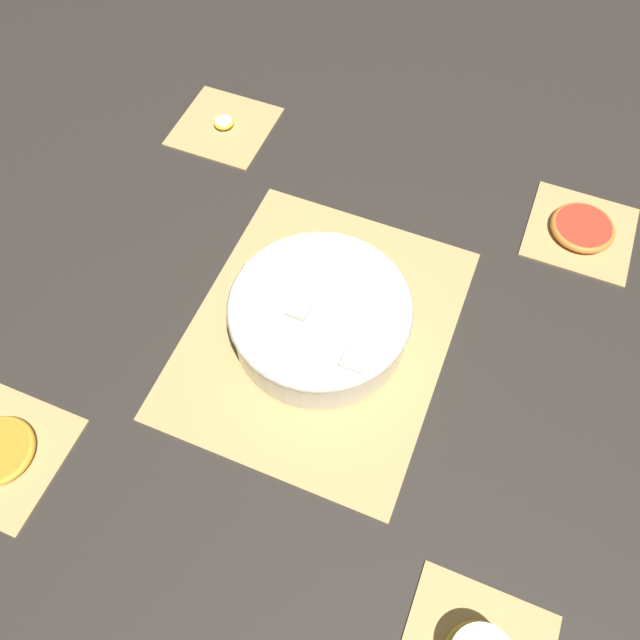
# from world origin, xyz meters

# --- Properties ---
(ground_plane) EXTENTS (6.00, 6.00, 0.00)m
(ground_plane) POSITION_xyz_m (0.00, 0.00, 0.00)
(ground_plane) COLOR #2D2823
(bamboo_mat_center) EXTENTS (0.43, 0.35, 0.01)m
(bamboo_mat_center) POSITION_xyz_m (0.00, 0.00, 0.00)
(bamboo_mat_center) COLOR tan
(bamboo_mat_center) RESTS_ON ground_plane
(coaster_mat_near_right) EXTENTS (0.16, 0.16, 0.01)m
(coaster_mat_near_right) POSITION_xyz_m (0.31, -0.31, 0.00)
(coaster_mat_near_right) COLOR tan
(coaster_mat_near_right) RESTS_ON ground_plane
(coaster_mat_far_left) EXTENTS (0.16, 0.16, 0.01)m
(coaster_mat_far_left) POSITION_xyz_m (-0.31, 0.31, 0.00)
(coaster_mat_far_left) COLOR tan
(coaster_mat_far_left) RESTS_ON ground_plane
(coaster_mat_far_right) EXTENTS (0.16, 0.16, 0.01)m
(coaster_mat_far_right) POSITION_xyz_m (0.31, 0.31, 0.00)
(coaster_mat_far_right) COLOR tan
(coaster_mat_far_right) RESTS_ON ground_plane
(fruit_salad_bowl) EXTENTS (0.25, 0.25, 0.08)m
(fruit_salad_bowl) POSITION_xyz_m (-0.00, -0.00, 0.04)
(fruit_salad_bowl) COLOR silver
(fruit_salad_bowl) RESTS_ON bamboo_mat_center
(banana_coin_single) EXTENTS (0.03, 0.03, 0.01)m
(banana_coin_single) POSITION_xyz_m (0.31, 0.31, 0.01)
(banana_coin_single) COLOR #F4EABC
(banana_coin_single) RESTS_ON coaster_mat_far_right
(grapefruit_slice) EXTENTS (0.10, 0.10, 0.01)m
(grapefruit_slice) POSITION_xyz_m (0.31, -0.31, 0.01)
(grapefruit_slice) COLOR red
(grapefruit_slice) RESTS_ON coaster_mat_near_right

